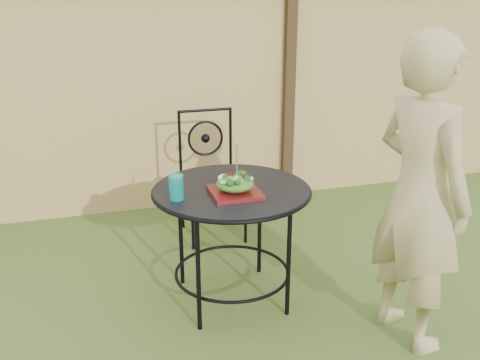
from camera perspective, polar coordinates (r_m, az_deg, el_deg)
The scene contains 8 objects.
fence at distance 4.48m, azimuth -10.86°, elevation 8.34°, with size 8.00×0.12×1.90m.
patio_table at distance 3.12m, azimuth -0.90°, elevation -3.26°, with size 0.92×0.92×0.72m.
patio_chair at distance 4.05m, azimuth -3.16°, elevation 0.95°, with size 0.46×0.46×0.95m.
diner at distance 2.85m, azimuth 18.64°, elevation -1.53°, with size 0.60×0.39×1.64m, color tan.
salad_plate at distance 2.97m, azimuth -0.53°, elevation -1.34°, with size 0.27×0.27×0.02m, color #3E080C.
salad at distance 2.95m, azimuth -0.53°, elevation -0.40°, with size 0.21×0.21×0.08m, color #235614.
fork at distance 2.91m, azimuth -0.35°, elevation 2.02°, with size 0.01×0.01×0.18m, color silver.
drinking_glass at distance 2.90m, azimuth -6.81°, elevation -0.79°, with size 0.08×0.08×0.14m, color #0A7C7E.
Camera 1 is at (-0.42, -2.19, 1.80)m, focal length 40.00 mm.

